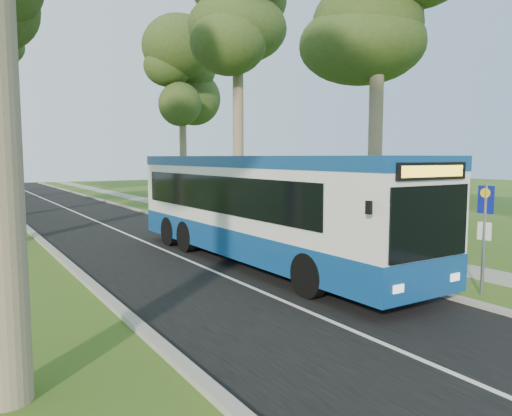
{
  "coord_description": "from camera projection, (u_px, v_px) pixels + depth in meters",
  "views": [
    {
      "loc": [
        -10.06,
        -11.45,
        3.39
      ],
      "look_at": [
        -0.9,
        3.31,
        1.6
      ],
      "focal_mm": 35.0,
      "sensor_mm": 36.0,
      "label": 1
    }
  ],
  "objects": [
    {
      "name": "road",
      "position": [
        126.0,
        234.0,
        21.92
      ],
      "size": [
        7.0,
        100.0,
        0.02
      ],
      "primitive_type": "cube",
      "color": "black",
      "rests_on": "ground"
    },
    {
      "name": "bus",
      "position": [
        261.0,
        208.0,
        15.76
      ],
      "size": [
        2.89,
        12.92,
        3.41
      ],
      "rotation": [
        0.0,
        0.0,
        0.01
      ],
      "color": "white",
      "rests_on": "ground"
    },
    {
      "name": "footpath",
      "position": [
        252.0,
        223.0,
        25.32
      ],
      "size": [
        1.5,
        100.0,
        0.02
      ],
      "primitive_type": "cube",
      "color": "gray",
      "rests_on": "ground"
    },
    {
      "name": "bus_stop_sign",
      "position": [
        485.0,
        227.0,
        12.1
      ],
      "size": [
        0.12,
        0.38,
        2.74
      ],
      "rotation": [
        0.0,
        0.0,
        0.17
      ],
      "color": "gray",
      "rests_on": "ground"
    },
    {
      "name": "centre_line",
      "position": [
        126.0,
        234.0,
        21.91
      ],
      "size": [
        0.12,
        100.0,
        0.0
      ],
      "primitive_type": "cube",
      "color": "white",
      "rests_on": "road"
    },
    {
      "name": "litter_bin",
      "position": [
        307.0,
        234.0,
        18.83
      ],
      "size": [
        0.55,
        0.55,
        0.97
      ],
      "rotation": [
        0.0,
        0.0,
        -0.36
      ],
      "color": "black",
      "rests_on": "ground"
    },
    {
      "name": "ground",
      "position": [
        338.0,
        268.0,
        15.3
      ],
      "size": [
        120.0,
        120.0,
        0.0
      ],
      "primitive_type": "plane",
      "color": "#37591B",
      "rests_on": "ground"
    },
    {
      "name": "kerb_west",
      "position": [
        40.0,
        240.0,
        20.08
      ],
      "size": [
        0.25,
        100.0,
        0.12
      ],
      "primitive_type": "cube",
      "color": "#9E9B93",
      "rests_on": "ground"
    },
    {
      "name": "tree_east_d",
      "position": [
        182.0,
        85.0,
        43.86
      ],
      "size": [
        5.2,
        5.2,
        13.09
      ],
      "color": "#7A6B56",
      "rests_on": "ground"
    },
    {
      "name": "kerb_east",
      "position": [
        198.0,
        227.0,
        23.75
      ],
      "size": [
        0.25,
        100.0,
        0.12
      ],
      "primitive_type": "cube",
      "color": "#9E9B93",
      "rests_on": "ground"
    },
    {
      "name": "tree_east_c",
      "position": [
        238.0,
        15.0,
        32.78
      ],
      "size": [
        5.2,
        5.2,
        17.1
      ],
      "color": "#7A6B56",
      "rests_on": "ground"
    },
    {
      "name": "bus_shelter",
      "position": [
        382.0,
        211.0,
        15.43
      ],
      "size": [
        2.04,
        3.06,
        2.42
      ],
      "rotation": [
        0.0,
        0.0,
        -0.2
      ],
      "color": "black",
      "rests_on": "ground"
    }
  ]
}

